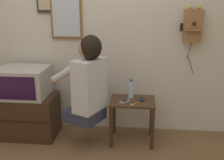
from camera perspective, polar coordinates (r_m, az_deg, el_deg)
wall_back at (r=3.49m, az=-3.97°, el=10.05°), size 6.80×0.05×2.55m
side_table at (r=3.31m, az=4.17°, el=-6.03°), size 0.52×0.40×0.52m
person at (r=3.08m, az=-4.95°, el=-0.09°), size 0.62×0.57×0.98m
tv_stand at (r=3.65m, az=-16.80°, el=-6.92°), size 0.72×0.47×0.52m
television at (r=3.51m, az=-17.61°, el=-0.40°), size 0.58×0.48×0.35m
wall_phone_antique at (r=3.41m, az=16.11°, el=10.62°), size 0.25×0.19×0.79m
wall_mirror at (r=3.50m, az=-9.28°, el=12.92°), size 0.38×0.03×0.57m
cell_phone_held at (r=3.22m, az=2.58°, el=-4.31°), size 0.12×0.14×0.01m
cell_phone_spare at (r=3.29m, az=6.03°, el=-3.97°), size 0.08×0.13×0.01m
water_bottle at (r=3.32m, az=3.86°, el=-1.88°), size 0.07×0.07×0.22m
toothbrush at (r=3.15m, az=4.72°, el=-4.84°), size 0.11×0.16×0.02m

